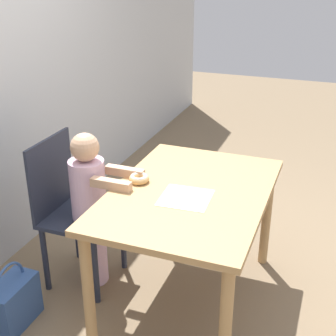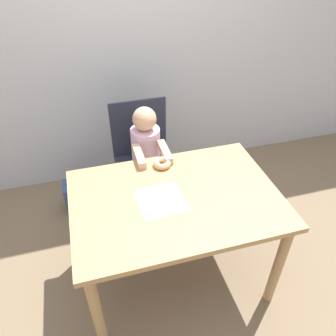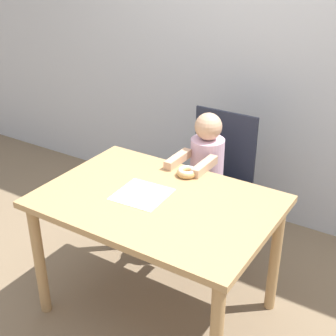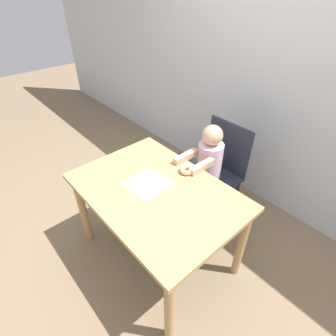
{
  "view_description": "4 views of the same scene",
  "coord_description": "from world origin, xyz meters",
  "px_view_note": "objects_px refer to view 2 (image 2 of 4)",
  "views": [
    {
      "loc": [
        -2.17,
        -0.69,
        1.88
      ],
      "look_at": [
        -0.01,
        0.12,
        0.85
      ],
      "focal_mm": 50.0,
      "sensor_mm": 36.0,
      "label": 1
    },
    {
      "loc": [
        -0.42,
        -1.31,
        2.01
      ],
      "look_at": [
        -0.01,
        0.12,
        0.85
      ],
      "focal_mm": 35.0,
      "sensor_mm": 36.0,
      "label": 2
    },
    {
      "loc": [
        1.15,
        -1.71,
        1.93
      ],
      "look_at": [
        -0.01,
        0.12,
        0.85
      ],
      "focal_mm": 50.0,
      "sensor_mm": 36.0,
      "label": 3
    },
    {
      "loc": [
        1.08,
        -0.84,
        1.94
      ],
      "look_at": [
        -0.01,
        0.12,
        0.85
      ],
      "focal_mm": 28.0,
      "sensor_mm": 36.0,
      "label": 4
    }
  ],
  "objects_px": {
    "child_figure": "(147,165)",
    "chair": "(143,159)",
    "donut": "(162,163)",
    "handbag": "(84,195)"
  },
  "relations": [
    {
      "from": "chair",
      "to": "donut",
      "type": "bearing_deg",
      "value": -85.0
    },
    {
      "from": "donut",
      "to": "handbag",
      "type": "distance_m",
      "value": 0.98
    },
    {
      "from": "chair",
      "to": "child_figure",
      "type": "height_order",
      "value": "child_figure"
    },
    {
      "from": "donut",
      "to": "handbag",
      "type": "relative_size",
      "value": 0.29
    },
    {
      "from": "child_figure",
      "to": "chair",
      "type": "bearing_deg",
      "value": 90.0
    },
    {
      "from": "child_figure",
      "to": "donut",
      "type": "height_order",
      "value": "child_figure"
    },
    {
      "from": "donut",
      "to": "handbag",
      "type": "bearing_deg",
      "value": 135.56
    },
    {
      "from": "donut",
      "to": "handbag",
      "type": "height_order",
      "value": "donut"
    },
    {
      "from": "chair",
      "to": "child_figure",
      "type": "distance_m",
      "value": 0.13
    },
    {
      "from": "child_figure",
      "to": "handbag",
      "type": "xyz_separation_m",
      "value": [
        -0.51,
        0.23,
        -0.37
      ]
    }
  ]
}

